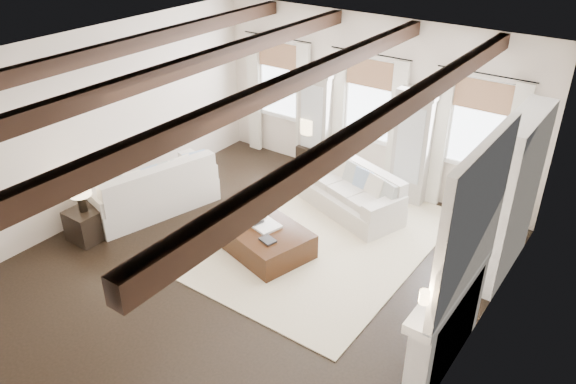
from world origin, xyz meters
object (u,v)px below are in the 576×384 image
Objects in this scene: sofa_left at (153,191)px; side_table_front at (87,225)px; side_table_back at (308,158)px; ottoman at (260,236)px; sofa_back at (353,193)px.

sofa_left is 1.31m from side_table_front.
sofa_left is 4.32× the size of side_table_back.
ottoman is 3.07× the size of side_table_front.
sofa_back is 1.31× the size of ottoman.
ottoman is at bearing 30.22° from side_table_front.
side_table_back is at bearing 150.68° from sofa_back.
side_table_front is 4.48m from side_table_back.
side_table_front is (-3.09, -3.34, -0.08)m from sofa_back.
sofa_back reaches higher than ottoman.
sofa_back reaches higher than side_table_back.
sofa_left is at bearing 81.03° from side_table_front.
sofa_left reaches higher than ottoman.
sofa_back is 1.99m from ottoman.
side_table_back reaches higher than ottoman.
side_table_back is (1.56, 4.20, 0.01)m from side_table_front.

